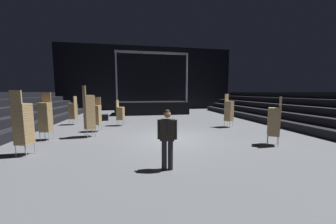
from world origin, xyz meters
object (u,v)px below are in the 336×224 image
chair_stack_mid_left (96,114)px  chair_stack_mid_centre (89,112)px  chair_stack_front_right (229,111)px  equipment_road_case (102,118)px  chair_stack_rear_right (23,123)px  chair_stack_front_left (274,121)px  chair_stack_rear_left (73,110)px  chair_stack_rear_centre (45,116)px  chair_stack_mid_right (120,113)px  man_with_tie (167,136)px  stage_riser (152,107)px

chair_stack_mid_left → chair_stack_mid_centre: 1.28m
chair_stack_front_right → equipment_road_case: size_ratio=2.37×
chair_stack_front_right → chair_stack_rear_right: 10.41m
chair_stack_front_left → chair_stack_front_right: 4.02m
chair_stack_mid_left → chair_stack_front_left: bearing=164.2°
equipment_road_case → chair_stack_rear_left: bearing=-136.4°
chair_stack_rear_right → chair_stack_rear_centre: (-0.24, 2.13, -0.04)m
chair_stack_mid_right → chair_stack_rear_centre: 4.45m
chair_stack_rear_left → man_with_tie: bearing=-138.8°
equipment_road_case → man_with_tie: bearing=-70.4°
equipment_road_case → chair_stack_front_left: bearing=-44.7°
chair_stack_rear_right → chair_stack_mid_left: bearing=78.8°
chair_stack_mid_left → chair_stack_rear_left: bearing=-39.9°
chair_stack_rear_centre → equipment_road_case: chair_stack_rear_centre is taller
chair_stack_mid_left → chair_stack_rear_centre: chair_stack_rear_centre is taller
chair_stack_front_left → chair_stack_rear_left: (-10.00, 6.71, -0.04)m
man_with_tie → stage_riser: bearing=-77.1°
man_with_tie → chair_stack_rear_left: chair_stack_rear_left is taller
stage_riser → man_with_tie: stage_riser is taller
chair_stack_mid_left → equipment_road_case: 4.24m
chair_stack_front_right → chair_stack_rear_left: 10.51m
chair_stack_rear_left → chair_stack_rear_right: 6.25m
equipment_road_case → chair_stack_mid_right: bearing=-57.4°
chair_stack_rear_centre → chair_stack_front_left: bearing=170.6°
chair_stack_mid_left → chair_stack_rear_centre: 2.46m
chair_stack_front_left → chair_stack_mid_left: bearing=98.7°
chair_stack_front_right → chair_stack_mid_right: bearing=-46.7°
chair_stack_mid_left → equipment_road_case: (-0.42, 4.15, -0.75)m
man_with_tie → chair_stack_rear_centre: (-5.03, 4.22, 0.12)m
chair_stack_mid_centre → chair_stack_mid_left: bearing=144.9°
chair_stack_front_left → chair_stack_mid_centre: chair_stack_mid_centre is taller
chair_stack_rear_right → chair_stack_rear_centre: size_ratio=1.04×
stage_riser → chair_stack_front_left: size_ratio=3.55×
chair_stack_rear_left → equipment_road_case: 2.38m
man_with_tie → chair_stack_mid_centre: size_ratio=0.68×
chair_stack_mid_right → chair_stack_rear_left: size_ratio=0.87×
man_with_tie → chair_stack_mid_centre: 5.51m
chair_stack_front_left → chair_stack_rear_centre: bearing=111.4°
chair_stack_mid_left → chair_stack_rear_centre: bearing=49.7°
chair_stack_front_right → chair_stack_mid_left: size_ratio=1.09×
chair_stack_mid_left → chair_stack_rear_left: (-2.06, 2.59, 0.00)m
chair_stack_mid_left → chair_stack_mid_right: 2.03m
man_with_tie → chair_stack_mid_centre: bearing=-38.7°
chair_stack_front_left → chair_stack_rear_right: 9.64m
chair_stack_rear_left → chair_stack_mid_centre: bearing=-143.2°
chair_stack_rear_right → chair_stack_rear_left: bearing=107.1°
stage_riser → equipment_road_case: stage_riser is taller
man_with_tie → chair_stack_mid_left: (-3.09, 5.74, -0.01)m
chair_stack_rear_right → chair_stack_rear_centre: chair_stack_rear_right is taller
stage_riser → chair_stack_mid_right: bearing=-112.3°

